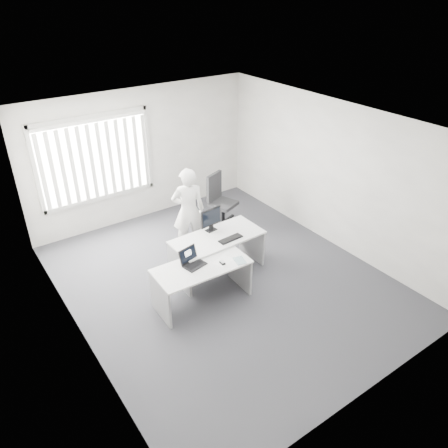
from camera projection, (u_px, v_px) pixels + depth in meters
ground at (224, 280)px, 7.70m from camera, size 6.00×6.00×0.00m
wall_back at (142, 155)px, 9.15m from camera, size 5.00×0.02×2.80m
wall_front at (377, 312)px, 4.88m from camera, size 5.00×0.02×2.80m
wall_left at (69, 260)px, 5.77m from camera, size 0.02×6.00×2.80m
wall_right at (332, 175)px, 8.26m from camera, size 0.02×6.00×2.80m
ceiling at (224, 124)px, 6.32m from camera, size 5.00×6.00×0.02m
window at (95, 159)px, 8.55m from camera, size 2.32×0.06×1.76m
blinds at (97, 161)px, 8.52m from camera, size 2.20×0.10×1.50m
desk_near at (202, 275)px, 6.98m from camera, size 1.55×0.76×0.70m
desk_far at (217, 246)px, 7.67m from camera, size 1.63×0.78×0.74m
office_chair at (221, 209)px, 9.27m from camera, size 0.84×0.84×1.13m
person at (188, 211)px, 8.16m from camera, size 0.73×0.61×1.70m
laptop at (194, 259)px, 6.81m from camera, size 0.40×0.37×0.26m
paper_sheet at (223, 261)px, 6.99m from camera, size 0.36×0.30×0.00m
mouse at (222, 262)px, 6.92m from camera, size 0.07×0.11×0.04m
booklet at (240, 260)px, 6.99m from camera, size 0.20×0.25×0.01m
keyboard at (231, 239)px, 7.49m from camera, size 0.45×0.17×0.02m
monitor at (211, 220)px, 7.65m from camera, size 0.44×0.19×0.43m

